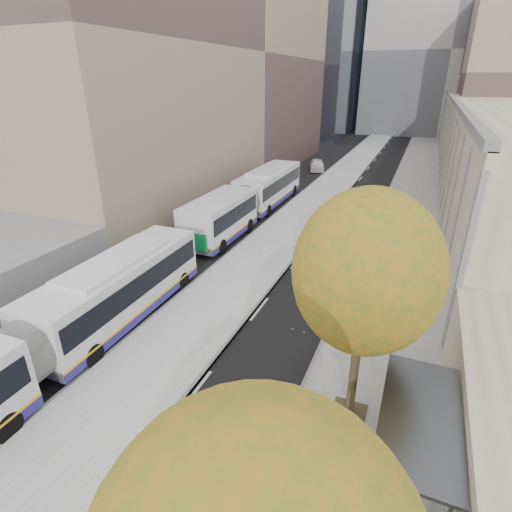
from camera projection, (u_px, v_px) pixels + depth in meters
The scene contains 9 objects.
bus_platform at pixel (310, 207), 34.42m from camera, with size 4.25×150.00×0.15m, color #A8A8A8.
sidewalk at pixel (408, 219), 31.62m from camera, with size 4.75×150.00×0.08m, color gray.
building_midrise at pixel (157, 55), 40.98m from camera, with size 24.00×46.00×25.00m, color gray.
building_far_block at pixel (450, 52), 76.34m from camera, with size 30.00×18.00×30.00m, color #A19E95.
bus_shelter at pixel (426, 431), 9.92m from camera, with size 1.90×4.40×2.53m.
tree_c at pixel (367, 273), 11.13m from camera, with size 4.20×4.20×7.28m.
bus_near at pixel (53, 334), 14.78m from camera, with size 2.92×17.11×2.84m.
bus_far at pixel (251, 197), 31.59m from camera, with size 2.71×17.87×2.98m.
distant_car at pixel (317, 165), 48.12m from camera, with size 1.65×4.10×1.40m, color silver.
Camera 1 is at (4.59, 2.60, 10.20)m, focal length 28.00 mm.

